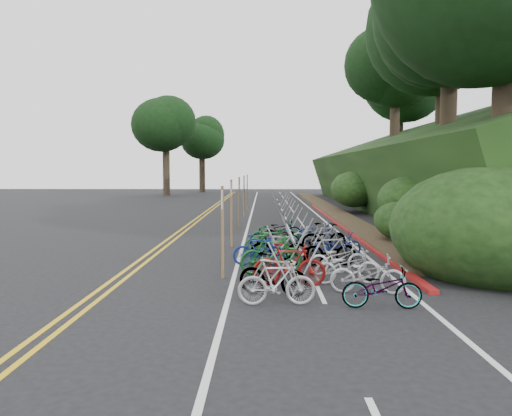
# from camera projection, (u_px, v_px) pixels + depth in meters

# --- Properties ---
(ground) EXTENTS (120.00, 120.00, 0.00)m
(ground) POSITION_uv_depth(u_px,v_px,m) (198.00, 276.00, 13.48)
(ground) COLOR black
(ground) RESTS_ON ground
(road_markings) EXTENTS (7.47, 80.00, 0.01)m
(road_markings) POSITION_uv_depth(u_px,v_px,m) (239.00, 230.00, 23.54)
(road_markings) COLOR gold
(road_markings) RESTS_ON ground
(red_curb) EXTENTS (0.25, 28.00, 0.10)m
(red_curb) POSITION_uv_depth(u_px,v_px,m) (340.00, 225.00, 25.36)
(red_curb) COLOR maroon
(red_curb) RESTS_ON ground
(embankment) EXTENTS (14.30, 48.14, 9.11)m
(embankment) POSITION_uv_depth(u_px,v_px,m) (437.00, 174.00, 32.07)
(embankment) COLOR black
(embankment) RESTS_ON ground
(tree_cluster) EXTENTS (31.71, 53.43, 17.06)m
(tree_cluster) POSITION_uv_depth(u_px,v_px,m) (379.00, 56.00, 34.48)
(tree_cluster) COLOR #2D2319
(tree_cluster) RESTS_ON ground
(bike_rack_front) EXTENTS (1.19, 3.38, 1.28)m
(bike_rack_front) POSITION_uv_depth(u_px,v_px,m) (290.00, 245.00, 12.71)
(bike_rack_front) COLOR #8E939D
(bike_rack_front) RESTS_ON ground
(bike_racks_rest) EXTENTS (1.14, 23.00, 1.17)m
(bike_racks_rest) POSITION_uv_depth(u_px,v_px,m) (286.00, 208.00, 26.33)
(bike_racks_rest) COLOR #8E939D
(bike_racks_rest) RESTS_ON ground
(signpost_near) EXTENTS (0.08, 0.40, 2.44)m
(signpost_near) POSITION_uv_depth(u_px,v_px,m) (223.00, 226.00, 13.05)
(signpost_near) COLOR brown
(signpost_near) RESTS_ON ground
(signposts_rest) EXTENTS (0.08, 18.40, 2.50)m
(signposts_rest) POSITION_uv_depth(u_px,v_px,m) (242.00, 196.00, 27.32)
(signposts_rest) COLOR brown
(signposts_rest) RESTS_ON ground
(bike_front) EXTENTS (0.44, 1.55, 0.93)m
(bike_front) POSITION_uv_depth(u_px,v_px,m) (259.00, 250.00, 14.86)
(bike_front) COLOR navy
(bike_front) RESTS_ON ground
(bike_valet) EXTENTS (3.17, 11.35, 1.08)m
(bike_valet) POSITION_uv_depth(u_px,v_px,m) (304.00, 249.00, 15.07)
(bike_valet) COLOR #9E9EA3
(bike_valet) RESTS_ON ground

